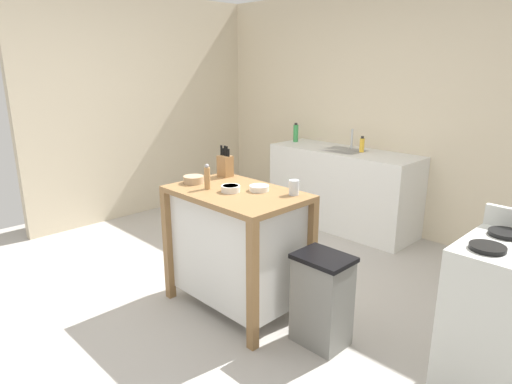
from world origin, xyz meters
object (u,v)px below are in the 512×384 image
object	(u,v)px
kitchen_island	(237,243)
bowl_ceramic_small	(231,188)
trash_bin	(322,300)
stove	(512,324)
bowl_stoneware_deep	(259,188)
drinking_cup	(294,187)
bottle_dish_soap	(296,133)
bottle_hand_soap	(362,145)
bowl_ceramic_wide	(193,179)
sink_faucet	(352,139)
knife_block	(225,165)
pepper_grinder	(207,177)

from	to	relation	value
kitchen_island	bowl_ceramic_small	world-z (taller)	bowl_ceramic_small
trash_bin	stove	world-z (taller)	stove
bowl_stoneware_deep	drinking_cup	size ratio (longest dim) A/B	1.33
drinking_cup	bottle_dish_soap	size ratio (longest dim) A/B	0.46
kitchen_island	bowl_stoneware_deep	bearing A→B (deg)	45.42
drinking_cup	bottle_hand_soap	world-z (taller)	bottle_hand_soap
bowl_ceramic_wide	sink_faucet	bearing A→B (deg)	91.99
knife_block	bottle_dish_soap	distance (m)	2.02
bowl_ceramic_wide	bottle_hand_soap	world-z (taller)	bottle_hand_soap
trash_bin	stove	distance (m)	1.09
trash_bin	sink_faucet	world-z (taller)	sink_faucet
bowl_ceramic_small	kitchen_island	bearing A→B (deg)	76.75
trash_bin	sink_faucet	distance (m)	2.53
kitchen_island	bowl_stoneware_deep	size ratio (longest dim) A/B	7.15
bowl_ceramic_wide	sink_faucet	xyz separation A→B (m)	(-0.08, 2.27, 0.05)
knife_block	sink_faucet	xyz separation A→B (m)	(-0.09, 1.95, -0.02)
drinking_cup	bottle_dish_soap	world-z (taller)	bottle_dish_soap
drinking_cup	bottle_hand_soap	size ratio (longest dim) A/B	0.62
trash_bin	bowl_stoneware_deep	bearing A→B (deg)	176.10
knife_block	drinking_cup	world-z (taller)	knife_block
bowl_ceramic_wide	pepper_grinder	world-z (taller)	pepper_grinder
knife_block	sink_faucet	distance (m)	1.96
kitchen_island	knife_block	world-z (taller)	knife_block
knife_block	trash_bin	distance (m)	1.34
kitchen_island	sink_faucet	distance (m)	2.28
bowl_ceramic_wide	drinking_cup	size ratio (longest dim) A/B	1.47
kitchen_island	bowl_ceramic_small	bearing A→B (deg)	-103.25
trash_bin	bowl_ceramic_wide	bearing A→B (deg)	-171.73
pepper_grinder	sink_faucet	bearing A→B (deg)	97.09
knife_block	bowl_ceramic_small	size ratio (longest dim) A/B	1.83
bowl_ceramic_small	bottle_hand_soap	size ratio (longest dim) A/B	0.80
pepper_grinder	trash_bin	distance (m)	1.18
stove	bottle_hand_soap	bearing A→B (deg)	140.62
bowl_stoneware_deep	stove	distance (m)	1.75
drinking_cup	pepper_grinder	bearing A→B (deg)	-148.33
sink_faucet	stove	size ratio (longest dim) A/B	0.22
stove	drinking_cup	bearing A→B (deg)	-172.72
bottle_dish_soap	stove	bearing A→B (deg)	-29.37
bottle_dish_soap	bowl_ceramic_wide	bearing A→B (deg)	-69.35
pepper_grinder	trash_bin	xyz separation A→B (m)	(0.93, 0.19, -0.70)
kitchen_island	drinking_cup	distance (m)	0.63
pepper_grinder	bowl_stoneware_deep	bearing A→B (deg)	38.11
bowl_ceramic_small	stove	bearing A→B (deg)	13.97
sink_faucet	kitchen_island	bearing A→B (deg)	-77.83
bowl_ceramic_small	stove	world-z (taller)	stove
kitchen_island	sink_faucet	xyz separation A→B (m)	(-0.47, 2.18, 0.49)
bowl_ceramic_wide	bottle_dish_soap	xyz separation A→B (m)	(-0.82, 2.17, 0.04)
bottle_dish_soap	bowl_stoneware_deep	bearing A→B (deg)	-55.93
bottle_dish_soap	bottle_hand_soap	distance (m)	0.94
bowl_stoneware_deep	bowl_ceramic_wide	bearing A→B (deg)	-157.73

